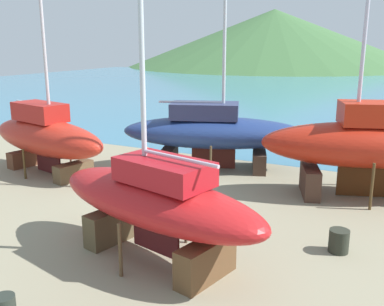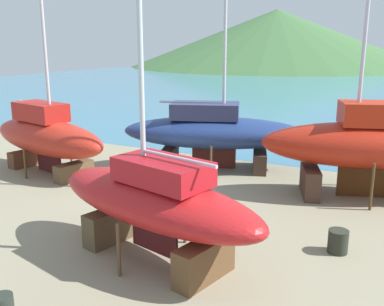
{
  "view_description": "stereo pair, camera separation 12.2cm",
  "coord_description": "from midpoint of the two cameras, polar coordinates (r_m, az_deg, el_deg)",
  "views": [
    {
      "loc": [
        10.77,
        -17.26,
        6.95
      ],
      "look_at": [
        1.93,
        0.66,
        1.92
      ],
      "focal_mm": 41.11,
      "sensor_mm": 36.0,
      "label": 1
    },
    {
      "loc": [
        10.88,
        -17.2,
        6.95
      ],
      "look_at": [
        1.93,
        0.66,
        1.92
      ],
      "focal_mm": 41.11,
      "sensor_mm": 36.0,
      "label": 2
    }
  ],
  "objects": [
    {
      "name": "sea_water",
      "position": [
        67.7,
        17.05,
        7.62
      ],
      "size": [
        134.82,
        84.08,
        0.01
      ],
      "primitive_type": "cube",
      "color": "teal",
      "rests_on": "ground"
    },
    {
      "name": "sailboat_small_center",
      "position": [
        14.21,
        -4.98,
        -6.17
      ],
      "size": [
        8.8,
        4.67,
        12.54
      ],
      "rotation": [
        0.0,
        0.0,
        2.9
      ],
      "color": "brown",
      "rests_on": "ground"
    },
    {
      "name": "sailboat_mid_port",
      "position": [
        24.64,
        2.59,
        2.81
      ],
      "size": [
        10.84,
        6.55,
        15.17
      ],
      "rotation": [
        0.0,
        0.0,
        0.33
      ],
      "color": "#443227",
      "rests_on": "ground"
    },
    {
      "name": "sailboat_large_starboard",
      "position": [
        25.02,
        -18.53,
        2.12
      ],
      "size": [
        9.16,
        4.43,
        13.83
      ],
      "rotation": [
        0.0,
        0.0,
        -0.21
      ],
      "color": "brown",
      "rests_on": "ground"
    },
    {
      "name": "headland_hill",
      "position": [
        139.07,
        10.37,
        11.04
      ],
      "size": [
        174.07,
        174.07,
        33.3
      ],
      "primitive_type": "cone",
      "color": "#3F693A",
      "rests_on": "ground"
    },
    {
      "name": "worker",
      "position": [
        23.27,
        -5.92,
        -1.12
      ],
      "size": [
        0.25,
        0.44,
        1.65
      ],
      "rotation": [
        0.0,
        0.0,
        6.26
      ],
      "color": "orange",
      "rests_on": "ground"
    },
    {
      "name": "ground_plane",
      "position": [
        18.17,
        -12.99,
        -8.73
      ],
      "size": [
        46.4,
        46.4,
        0.0
      ],
      "primitive_type": "plane",
      "color": "gray"
    },
    {
      "name": "sailboat_far_slipway",
      "position": [
        21.28,
        21.53,
        1.13
      ],
      "size": [
        9.79,
        5.86,
        16.69
      ],
      "rotation": [
        0.0,
        0.0,
        3.47
      ],
      "color": "#462F23",
      "rests_on": "ground"
    },
    {
      "name": "barrel_tar_black",
      "position": [
        16.0,
        18.3,
        -10.78
      ],
      "size": [
        0.77,
        0.77,
        0.8
      ],
      "primitive_type": "cylinder",
      "rotation": [
        0.0,
        0.0,
        1.42
      ],
      "color": "#292C23",
      "rests_on": "ground"
    }
  ]
}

